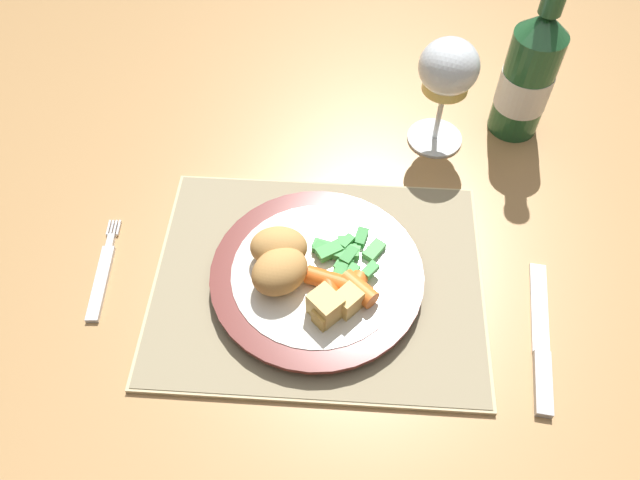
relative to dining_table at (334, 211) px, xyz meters
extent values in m
plane|color=brown|center=(0.00, 0.00, -0.66)|extent=(6.00, 6.00, 0.00)
cube|color=#AD7F4C|center=(0.00, 0.00, 0.06)|extent=(1.57, 0.96, 0.04)
cube|color=#AD7F4C|center=(-0.73, 0.43, -0.31)|extent=(0.06, 0.06, 0.70)
cube|color=#CCB789|center=(-0.01, -0.17, 0.08)|extent=(0.37, 0.29, 0.01)
cube|color=gray|center=(-0.01, -0.17, 0.08)|extent=(0.36, 0.29, 0.00)
cylinder|color=silver|center=(-0.01, -0.17, 0.09)|extent=(0.19, 0.19, 0.01)
cylinder|color=maroon|center=(-0.01, -0.17, 0.10)|extent=(0.24, 0.24, 0.01)
cylinder|color=silver|center=(-0.01, -0.17, 0.10)|extent=(0.19, 0.19, 0.00)
ellipsoid|color=tan|center=(-0.06, -0.15, 0.12)|extent=(0.07, 0.05, 0.04)
ellipsoid|color=tan|center=(-0.05, -0.19, 0.12)|extent=(0.08, 0.08, 0.04)
cube|color=green|center=(0.02, -0.17, 0.11)|extent=(0.03, 0.02, 0.01)
cube|color=#338438|center=(-0.01, -0.14, 0.11)|extent=(0.03, 0.02, 0.01)
cube|color=green|center=(0.02, -0.13, 0.11)|extent=(0.02, 0.02, 0.01)
cube|color=green|center=(0.00, -0.15, 0.11)|extent=(0.03, 0.03, 0.01)
cube|color=#4CA84C|center=(0.05, -0.14, 0.11)|extent=(0.03, 0.03, 0.01)
cube|color=#338438|center=(0.02, -0.15, 0.11)|extent=(0.02, 0.03, 0.01)
cube|color=#4CA84C|center=(0.02, -0.14, 0.11)|extent=(0.03, 0.02, 0.01)
cube|color=green|center=(0.05, -0.17, 0.12)|extent=(0.02, 0.02, 0.01)
cube|color=#338438|center=(0.03, -0.12, 0.11)|extent=(0.02, 0.03, 0.01)
cube|color=green|center=(-0.01, -0.14, 0.11)|extent=(0.03, 0.02, 0.01)
cube|color=green|center=(0.02, -0.14, 0.11)|extent=(0.01, 0.02, 0.01)
cube|color=#338438|center=(0.01, -0.17, 0.11)|extent=(0.02, 0.03, 0.01)
cube|color=green|center=(0.02, -0.15, 0.11)|extent=(0.02, 0.03, 0.01)
cube|color=green|center=(0.02, -0.15, 0.11)|extent=(0.02, 0.02, 0.01)
cylinder|color=orange|center=(0.03, -0.20, 0.11)|extent=(0.03, 0.04, 0.02)
cylinder|color=#CC5119|center=(0.01, -0.20, 0.11)|extent=(0.03, 0.04, 0.02)
cylinder|color=orange|center=(0.03, -0.20, 0.11)|extent=(0.05, 0.04, 0.02)
cylinder|color=orange|center=(0.00, -0.19, 0.11)|extent=(0.05, 0.03, 0.02)
cube|color=silver|center=(-0.26, -0.19, 0.08)|extent=(0.02, 0.10, 0.01)
cube|color=silver|center=(-0.26, -0.13, 0.08)|extent=(0.01, 0.02, 0.01)
cube|color=silver|center=(-0.26, -0.11, 0.08)|extent=(0.00, 0.02, 0.00)
cube|color=silver|center=(-0.26, -0.11, 0.08)|extent=(0.00, 0.02, 0.00)
cube|color=silver|center=(-0.26, -0.11, 0.08)|extent=(0.00, 0.02, 0.00)
cube|color=silver|center=(-0.27, -0.11, 0.08)|extent=(0.00, 0.02, 0.00)
cube|color=silver|center=(0.24, -0.18, 0.08)|extent=(0.03, 0.11, 0.00)
cube|color=#B2B2B7|center=(0.23, -0.28, 0.08)|extent=(0.02, 0.07, 0.01)
cylinder|color=silver|center=(0.13, 0.07, 0.08)|extent=(0.07, 0.07, 0.00)
cylinder|color=silver|center=(0.13, 0.07, 0.12)|extent=(0.01, 0.01, 0.08)
ellipsoid|color=silver|center=(0.13, 0.07, 0.20)|extent=(0.07, 0.07, 0.07)
cylinder|color=#EACC66|center=(0.13, 0.07, 0.18)|extent=(0.06, 0.06, 0.03)
cylinder|color=#23562D|center=(0.24, 0.10, 0.15)|extent=(0.07, 0.07, 0.15)
cone|color=#23562D|center=(0.24, 0.10, 0.24)|extent=(0.07, 0.07, 0.03)
cylinder|color=white|center=(0.24, 0.10, 0.14)|extent=(0.07, 0.07, 0.05)
cube|color=gold|center=(0.00, -0.23, 0.11)|extent=(0.03, 0.03, 0.02)
cube|color=#E5BC66|center=(0.02, -0.21, 0.12)|extent=(0.03, 0.04, 0.03)
cube|color=#E5BC66|center=(0.00, -0.22, 0.12)|extent=(0.04, 0.04, 0.03)
camera|label=1|loc=(0.02, -0.55, 0.68)|focal=35.00mm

